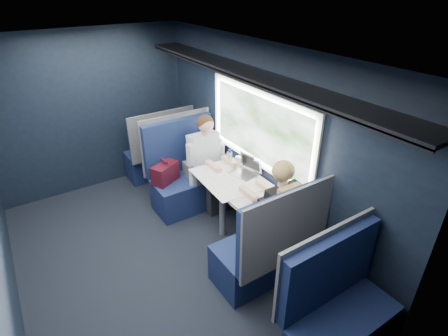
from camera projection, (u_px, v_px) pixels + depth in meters
ground at (158, 261)px, 4.01m from camera, size 2.80×4.20×0.01m
room_shell at (147, 144)px, 3.30m from camera, size 3.00×4.40×2.40m
table at (233, 186)px, 4.18m from camera, size 0.62×1.00×0.74m
seat_bay_near at (186, 177)px, 4.84m from camera, size 1.04×0.62×1.26m
seat_bay_far at (267, 250)px, 3.57m from camera, size 1.04×0.62×1.26m
seat_row_front at (160, 153)px, 5.53m from camera, size 1.04×0.51×1.16m
seat_row_back at (337, 314)px, 2.90m from camera, size 1.04×0.51×1.16m
man at (208, 158)px, 4.70m from camera, size 0.53×0.56×1.32m
woman at (277, 209)px, 3.66m from camera, size 0.53×0.56×1.32m
papers at (226, 178)px, 4.18m from camera, size 0.64×0.89×0.01m
laptop at (247, 168)px, 4.26m from camera, size 0.31×0.36×0.24m
bottle_small at (230, 158)px, 4.44m from camera, size 0.06×0.06×0.22m
cup at (238, 160)px, 4.50m from camera, size 0.07×0.07×0.09m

